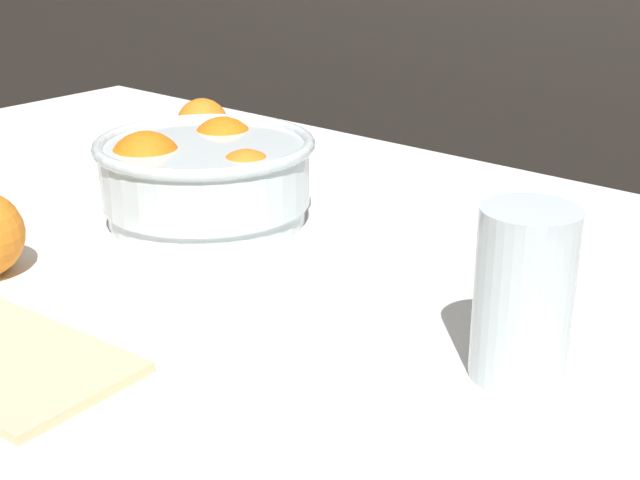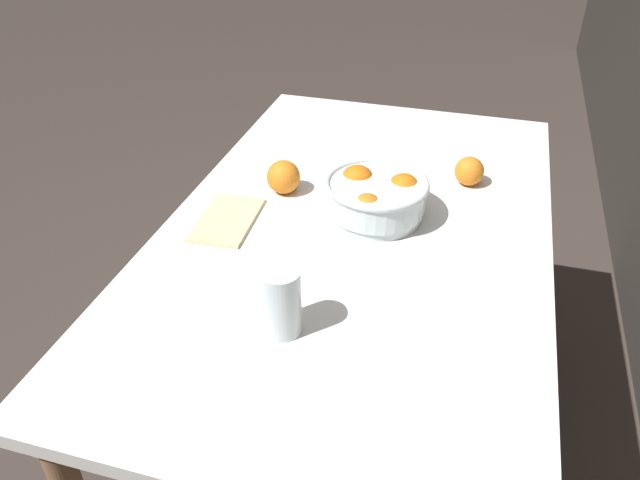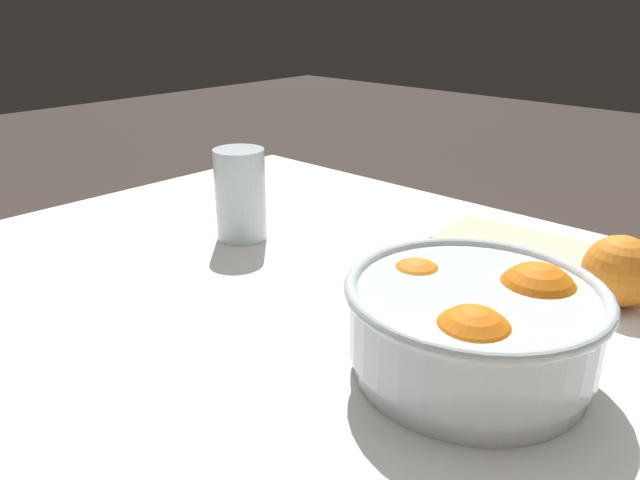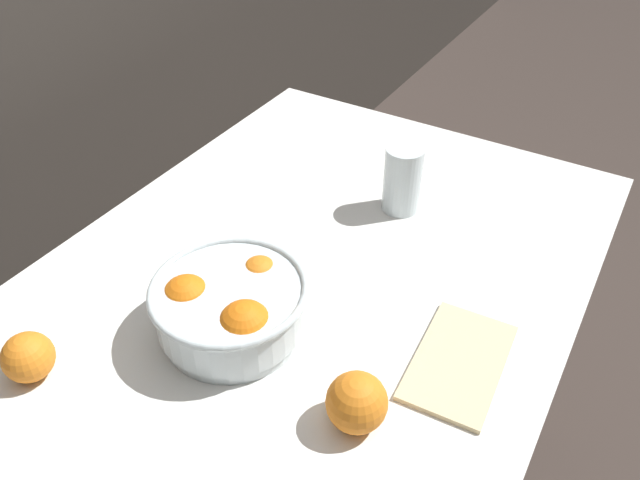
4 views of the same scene
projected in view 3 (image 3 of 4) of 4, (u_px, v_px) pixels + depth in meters
name	position (u px, v px, depth m)	size (l,w,h in m)	color
dining_table	(435.00, 410.00, 0.64)	(1.36, 0.81, 0.75)	white
fruit_bowl	(474.00, 324.00, 0.54)	(0.23, 0.23, 0.10)	silver
juice_glass	(241.00, 198.00, 0.85)	(0.07, 0.07, 0.13)	#F4A314
orange_loose_front	(620.00, 271.00, 0.67)	(0.08, 0.08, 0.08)	orange
napkin	(515.00, 244.00, 0.84)	(0.20, 0.12, 0.01)	beige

